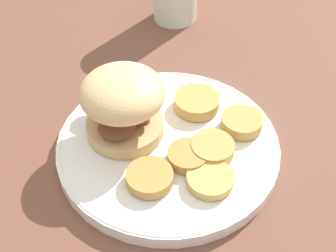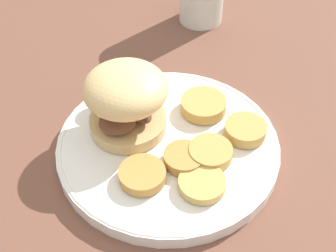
{
  "view_description": "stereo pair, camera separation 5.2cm",
  "coord_description": "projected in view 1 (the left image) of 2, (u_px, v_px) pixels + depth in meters",
  "views": [
    {
      "loc": [
        -0.35,
        -0.12,
        0.41
      ],
      "look_at": [
        0.0,
        0.0,
        0.04
      ],
      "focal_mm": 50.0,
      "sensor_mm": 36.0,
      "label": 1
    },
    {
      "loc": [
        -0.33,
        -0.16,
        0.41
      ],
      "look_at": [
        0.0,
        0.0,
        0.04
      ],
      "focal_mm": 50.0,
      "sensor_mm": 36.0,
      "label": 2
    }
  ],
  "objects": [
    {
      "name": "potato_round_2",
      "position": [
        210.0,
        179.0,
        0.49
      ],
      "size": [
        0.05,
        0.05,
        0.01
      ],
      "primitive_type": "cylinder",
      "color": "tan",
      "rests_on": "dinner_plate"
    },
    {
      "name": "ground_plane",
      "position": [
        168.0,
        152.0,
        0.55
      ],
      "size": [
        4.0,
        4.0,
        0.0
      ],
      "primitive_type": "plane",
      "color": "brown"
    },
    {
      "name": "potato_round_3",
      "position": [
        212.0,
        150.0,
        0.52
      ],
      "size": [
        0.05,
        0.05,
        0.01
      ],
      "primitive_type": "cylinder",
      "color": "tan",
      "rests_on": "dinner_plate"
    },
    {
      "name": "sandwich",
      "position": [
        123.0,
        102.0,
        0.52
      ],
      "size": [
        0.1,
        0.11,
        0.08
      ],
      "color": "tan",
      "rests_on": "dinner_plate"
    },
    {
      "name": "potato_round_4",
      "position": [
        151.0,
        178.0,
        0.49
      ],
      "size": [
        0.05,
        0.05,
        0.01
      ],
      "primitive_type": "cylinder",
      "color": "#BC8942",
      "rests_on": "dinner_plate"
    },
    {
      "name": "potato_round_5",
      "position": [
        188.0,
        156.0,
        0.52
      ],
      "size": [
        0.05,
        0.05,
        0.01
      ],
      "primitive_type": "cylinder",
      "color": "#BC8942",
      "rests_on": "dinner_plate"
    },
    {
      "name": "dinner_plate",
      "position": [
        168.0,
        146.0,
        0.55
      ],
      "size": [
        0.26,
        0.26,
        0.02
      ],
      "color": "white",
      "rests_on": "ground_plane"
    },
    {
      "name": "potato_round_0",
      "position": [
        242.0,
        122.0,
        0.55
      ],
      "size": [
        0.05,
        0.05,
        0.01
      ],
      "primitive_type": "cylinder",
      "color": "tan",
      "rests_on": "dinner_plate"
    },
    {
      "name": "potato_round_1",
      "position": [
        197.0,
        102.0,
        0.58
      ],
      "size": [
        0.06,
        0.06,
        0.01
      ],
      "primitive_type": "cylinder",
      "color": "tan",
      "rests_on": "dinner_plate"
    }
  ]
}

